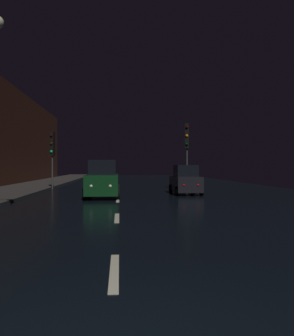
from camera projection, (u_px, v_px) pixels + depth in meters
name	position (u px, v px, depth m)	size (l,w,h in m)	color
ground	(118.00, 189.00, 27.47)	(27.41, 84.00, 0.02)	black
sidewalk_left	(22.00, 189.00, 26.87)	(4.40, 84.00, 0.15)	#33302D
lane_centerline	(118.00, 196.00, 21.21)	(0.16, 28.70, 0.01)	beige
traffic_light_far_left	(52.00, 148.00, 27.28)	(0.37, 0.48, 4.55)	#38383A
traffic_light_far_right	(187.00, 141.00, 26.20)	(0.38, 0.49, 5.07)	#38383A
car_approaching_headlights	(103.00, 180.00, 20.29)	(2.00, 4.34, 2.18)	#0F3819
car_parked_right_far	(185.00, 181.00, 22.67)	(1.74, 3.77, 1.90)	black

